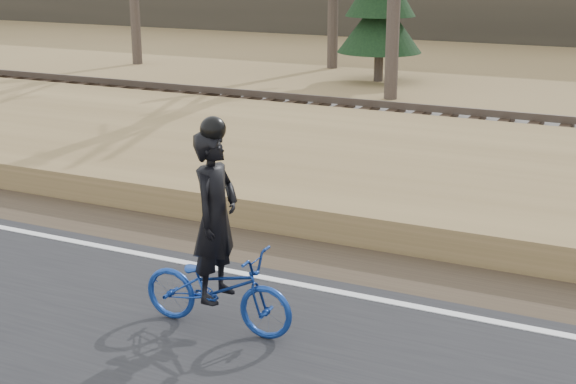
% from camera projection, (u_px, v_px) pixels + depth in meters
% --- Properties ---
extents(ground, '(120.00, 120.00, 0.00)m').
position_uv_depth(ground, '(213.00, 280.00, 9.88)').
color(ground, '#96794C').
rests_on(ground, ground).
extents(road, '(120.00, 6.00, 0.06)m').
position_uv_depth(road, '(79.00, 369.00, 7.72)').
color(road, black).
rests_on(road, ground).
extents(edge_line, '(120.00, 0.12, 0.01)m').
position_uv_depth(edge_line, '(221.00, 269.00, 10.03)').
color(edge_line, silver).
rests_on(edge_line, road).
extents(shoulder, '(120.00, 1.60, 0.04)m').
position_uv_depth(shoulder, '(258.00, 247.00, 10.91)').
color(shoulder, '#473A2B').
rests_on(shoulder, ground).
extents(embankment, '(120.00, 5.00, 0.44)m').
position_uv_depth(embankment, '(341.00, 179.00, 13.44)').
color(embankment, '#96794C').
rests_on(embankment, ground).
extents(ballast, '(120.00, 3.00, 0.45)m').
position_uv_depth(ballast, '(410.00, 134.00, 16.71)').
color(ballast, slate).
rests_on(ballast, ground).
extents(railroad, '(120.00, 2.40, 0.29)m').
position_uv_depth(railroad, '(411.00, 120.00, 16.62)').
color(railroad, black).
rests_on(railroad, ballast).
extents(cyclist, '(1.74, 0.66, 2.28)m').
position_uv_depth(cyclist, '(217.00, 262.00, 8.29)').
color(cyclist, navy).
rests_on(cyclist, road).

